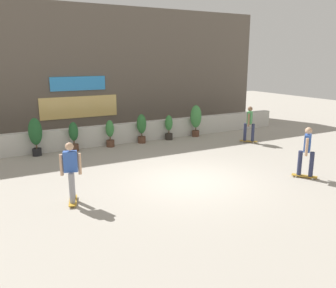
{
  "coord_description": "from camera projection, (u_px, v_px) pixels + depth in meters",
  "views": [
    {
      "loc": [
        -5.81,
        -9.15,
        3.84
      ],
      "look_at": [
        0.0,
        1.5,
        0.9
      ],
      "focal_mm": 37.89,
      "sensor_mm": 36.0,
      "label": 1
    }
  ],
  "objects": [
    {
      "name": "potted_plant_3",
      "position": [
        142.0,
        127.0,
        16.35
      ],
      "size": [
        0.44,
        0.44,
        1.35
      ],
      "color": "brown",
      "rests_on": "ground"
    },
    {
      "name": "potted_plant_0",
      "position": [
        35.0,
        134.0,
        14.15
      ],
      "size": [
        0.53,
        0.53,
        1.54
      ],
      "color": "black",
      "rests_on": "ground"
    },
    {
      "name": "potted_plant_2",
      "position": [
        110.0,
        133.0,
        15.66
      ],
      "size": [
        0.37,
        0.37,
        1.2
      ],
      "color": "brown",
      "rests_on": "ground"
    },
    {
      "name": "planter_wall",
      "position": [
        122.0,
        133.0,
        16.43
      ],
      "size": [
        18.0,
        0.4,
        0.9
      ],
      "primitive_type": "cube",
      "color": "beige",
      "rests_on": "ground"
    },
    {
      "name": "potted_plant_1",
      "position": [
        74.0,
        135.0,
        14.91
      ],
      "size": [
        0.39,
        0.39,
        1.25
      ],
      "color": "brown",
      "rests_on": "ground"
    },
    {
      "name": "building_backdrop",
      "position": [
        93.0,
        70.0,
        19.18
      ],
      "size": [
        20.0,
        2.08,
        6.5
      ],
      "color": "#60564C",
      "rests_on": "ground"
    },
    {
      "name": "skater_far_left",
      "position": [
        249.0,
        123.0,
        16.39
      ],
      "size": [
        0.66,
        0.75,
        1.7
      ],
      "color": "#BF8C26",
      "rests_on": "ground"
    },
    {
      "name": "skater_by_wall_right",
      "position": [
        71.0,
        170.0,
        9.45
      ],
      "size": [
        0.54,
        0.82,
        1.7
      ],
      "color": "#BF8C26",
      "rests_on": "ground"
    },
    {
      "name": "ground_plane",
      "position": [
        190.0,
        181.0,
        11.41
      ],
      "size": [
        48.0,
        48.0,
        0.0
      ],
      "primitive_type": "plane",
      "color": "#A8A093"
    },
    {
      "name": "skater_by_wall_left",
      "position": [
        307.0,
        150.0,
        11.48
      ],
      "size": [
        0.64,
        0.76,
        1.7
      ],
      "color": "#BF8C26",
      "rests_on": "ground"
    },
    {
      "name": "potted_plant_5",
      "position": [
        196.0,
        118.0,
        17.7
      ],
      "size": [
        0.55,
        0.55,
        1.58
      ],
      "color": "brown",
      "rests_on": "ground"
    },
    {
      "name": "potted_plant_4",
      "position": [
        169.0,
        127.0,
        17.05
      ],
      "size": [
        0.36,
        0.36,
        1.19
      ],
      "color": "#2D2823",
      "rests_on": "ground"
    }
  ]
}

